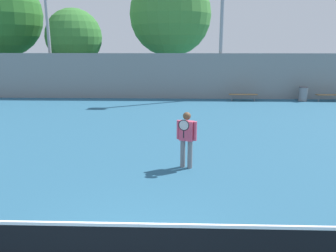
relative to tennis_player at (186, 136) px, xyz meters
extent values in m
cube|color=white|center=(-1.13, -4.82, 0.03)|extent=(11.96, 0.04, 0.05)
cylinder|color=slate|center=(-0.10, 0.04, -0.53)|extent=(0.14, 0.14, 0.83)
cylinder|color=slate|center=(0.11, -0.03, -0.53)|extent=(0.14, 0.14, 0.83)
cube|color=#DB4C6B|center=(0.00, 0.01, 0.17)|extent=(0.44, 0.32, 0.57)
cylinder|color=#DB4C6B|center=(-0.23, 0.09, 0.17)|extent=(0.10, 0.10, 0.55)
cylinder|color=#DB4C6B|center=(0.24, -0.07, 0.17)|extent=(0.10, 0.10, 0.55)
sphere|color=brown|center=(0.00, 0.01, 0.59)|extent=(0.22, 0.22, 0.22)
cylinder|color=black|center=(-0.09, -0.26, 0.13)|extent=(0.03, 0.03, 0.22)
torus|color=black|center=(-0.09, -0.26, 0.39)|extent=(0.31, 0.12, 0.31)
cylinder|color=silver|center=(-0.09, -0.26, 0.39)|extent=(0.25, 0.09, 0.27)
cube|color=brown|center=(9.49, 11.98, -0.53)|extent=(1.89, 0.40, 0.04)
cylinder|color=gray|center=(8.74, 11.98, -0.74)|extent=(0.06, 0.06, 0.40)
cube|color=brown|center=(3.93, 11.98, -0.53)|extent=(1.82, 0.40, 0.04)
cylinder|color=gray|center=(3.21, 11.98, -0.74)|extent=(0.06, 0.06, 0.40)
cylinder|color=gray|center=(4.66, 11.98, -0.74)|extent=(0.06, 0.06, 0.40)
cylinder|color=#939399|center=(-9.04, 13.63, 5.01)|extent=(0.21, 0.21, 11.90)
cylinder|color=#939399|center=(2.53, 13.16, 4.55)|extent=(0.23, 0.23, 10.99)
cylinder|color=gray|center=(7.74, 12.05, -0.51)|extent=(0.53, 0.53, 0.87)
cylinder|color=#333338|center=(7.74, 12.05, -0.05)|extent=(0.56, 0.56, 0.04)
cube|color=gray|center=(-1.13, 12.81, 0.55)|extent=(30.71, 0.06, 2.98)
cylinder|color=brown|center=(-13.97, 16.92, 0.66)|extent=(0.52, 0.52, 3.20)
sphere|color=#2D6B28|center=(-13.97, 16.92, 4.80)|extent=(6.35, 6.35, 6.35)
cylinder|color=brown|center=(-0.93, 18.81, 0.68)|extent=(0.52, 0.52, 3.24)
sphere|color=#428438|center=(-0.93, 18.81, 4.94)|extent=(6.60, 6.60, 6.60)
cylinder|color=brown|center=(-8.32, 16.81, 0.25)|extent=(0.34, 0.34, 2.39)
sphere|color=#387A33|center=(-8.32, 16.81, 3.16)|extent=(4.29, 4.29, 4.29)
camera|label=1|loc=(-0.24, -9.00, 2.52)|focal=35.00mm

